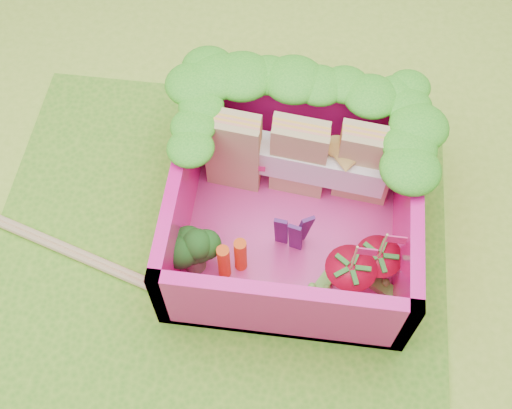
{
  "coord_description": "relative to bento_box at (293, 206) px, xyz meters",
  "views": [
    {
      "loc": [
        0.42,
        -1.47,
        3.33
      ],
      "look_at": [
        0.2,
        0.3,
        0.28
      ],
      "focal_mm": 45.0,
      "sensor_mm": 36.0,
      "label": 1
    }
  ],
  "objects": [
    {
      "name": "lettuce_ruffle",
      "position": [
        -0.0,
        0.48,
        0.33
      ],
      "size": [
        1.43,
        0.83,
        0.11
      ],
      "color": "#239A1C",
      "rests_on": "bento_box"
    },
    {
      "name": "sandwich_stack",
      "position": [
        0.01,
        0.29,
        0.05
      ],
      "size": [
        1.07,
        0.28,
        0.55
      ],
      "color": "tan",
      "rests_on": "bento_floor"
    },
    {
      "name": "strawberry_right",
      "position": [
        0.47,
        -0.26,
        -0.09
      ],
      "size": [
        0.25,
        0.25,
        0.49
      ],
      "color": "#B80B2A",
      "rests_on": "bento_floor"
    },
    {
      "name": "purple_wedges",
      "position": [
        0.02,
        -0.15,
        -0.04
      ],
      "size": [
        0.19,
        0.09,
        0.38
      ],
      "color": "#421A5E",
      "rests_on": "bento_floor"
    },
    {
      "name": "placemat",
      "position": [
        -0.41,
        -0.3,
        -0.29
      ],
      "size": [
        2.6,
        2.6,
        0.03
      ],
      "primitive_type": "cube",
      "color": "#57A425",
      "rests_on": "ground"
    },
    {
      "name": "bento_box",
      "position": [
        0.0,
        0.0,
        0.0
      ],
      "size": [
        1.3,
        1.3,
        0.55
      ],
      "color": "#FF1591",
      "rests_on": "placemat"
    },
    {
      "name": "bento_floor",
      "position": [
        -0.0,
        0.0,
        -0.25
      ],
      "size": [
        1.3,
        1.3,
        0.05
      ],
      "primitive_type": "cube",
      "color": "#DD3891",
      "rests_on": "placemat"
    },
    {
      "name": "ground",
      "position": [
        -0.41,
        -0.3,
        -0.31
      ],
      "size": [
        14.0,
        14.0,
        0.0
      ],
      "primitive_type": "plane",
      "color": "#9DCA39",
      "rests_on": "ground"
    },
    {
      "name": "snap_peas",
      "position": [
        0.34,
        -0.35,
        -0.2
      ],
      "size": [
        0.58,
        0.34,
        0.05
      ],
      "color": "#61AF37",
      "rests_on": "bento_floor"
    },
    {
      "name": "broccoli",
      "position": [
        -0.5,
        -0.31,
        -0.04
      ],
      "size": [
        0.34,
        0.34,
        0.26
      ],
      "color": "#589045",
      "rests_on": "bento_floor"
    },
    {
      "name": "carrot_sticks",
      "position": [
        -0.29,
        -0.31,
        -0.09
      ],
      "size": [
        0.15,
        0.12,
        0.28
      ],
      "color": "#FA5B15",
      "rests_on": "bento_floor"
    },
    {
      "name": "strawberry_left",
      "position": [
        0.33,
        -0.35,
        -0.08
      ],
      "size": [
        0.27,
        0.27,
        0.51
      ],
      "color": "#B80B2A",
      "rests_on": "bento_floor"
    },
    {
      "name": "chopsticks",
      "position": [
        -1.29,
        -0.28,
        -0.25
      ],
      "size": [
        2.32,
        0.73,
        0.04
      ],
      "color": "#E3BB7D",
      "rests_on": "placemat"
    }
  ]
}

